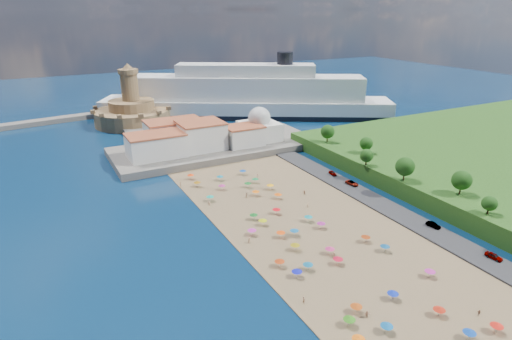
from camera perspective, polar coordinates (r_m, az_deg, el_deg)
ground at (r=125.28m, az=3.75°, el=-7.31°), size 700.00×700.00×0.00m
terrace at (r=189.28m, az=-5.19°, el=2.99°), size 90.00×36.00×3.00m
jetty at (r=214.99m, az=-14.29°, el=4.50°), size 18.00×70.00×2.40m
waterfront_buildings at (r=183.65m, az=-9.09°, el=4.34°), size 57.00×29.00×11.00m
domed_building at (r=193.69m, az=0.45°, el=5.79°), size 16.00×16.00×15.00m
fortress at (r=242.14m, az=-16.18°, el=7.44°), size 40.00×40.00×32.40m
cruise_ship at (r=249.85m, az=-1.35°, el=9.60°), size 157.02×104.29×36.47m
beach_parasols at (r=115.60m, az=6.29°, el=-8.74°), size 31.64×113.99×2.20m
beachgoers at (r=123.56m, az=2.87°, el=-7.12°), size 35.25×99.62×1.89m
parked_cars at (r=142.76m, az=17.02°, el=-3.96°), size 3.03×69.12×1.43m
hillside_trees at (r=147.00m, az=21.02°, el=0.00°), size 14.18×110.29×7.95m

